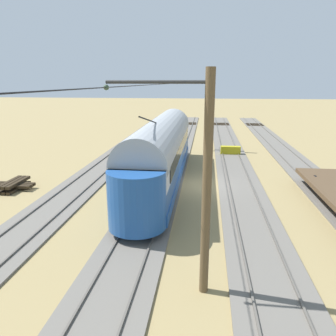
% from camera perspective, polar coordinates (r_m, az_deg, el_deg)
% --- Properties ---
extents(ground_plane, '(220.00, 220.00, 0.00)m').
position_cam_1_polar(ground_plane, '(20.97, 5.77, -3.11)').
color(ground_plane, '#937F51').
extents(track_streetcar_siding, '(2.80, 80.00, 0.18)m').
position_cam_1_polar(track_streetcar_siding, '(22.52, 25.88, -3.17)').
color(track_streetcar_siding, '#666059').
rests_on(track_streetcar_siding, ground).
extents(track_adjacent_siding, '(2.80, 80.00, 0.18)m').
position_cam_1_polar(track_adjacent_siding, '(21.37, 12.72, -2.91)').
color(track_adjacent_siding, '#666059').
rests_on(track_adjacent_siding, ground).
extents(track_third_siding, '(2.80, 80.00, 0.18)m').
position_cam_1_polar(track_third_siding, '(21.44, -1.11, -2.46)').
color(track_third_siding, '#666059').
rests_on(track_third_siding, ground).
extents(track_outer_siding, '(2.80, 80.00, 0.18)m').
position_cam_1_polar(track_outer_siding, '(22.71, -14.10, -1.92)').
color(track_outer_siding, '#666059').
rests_on(track_outer_siding, ground).
extents(vintage_streetcar, '(2.65, 17.90, 4.98)m').
position_cam_1_polar(vintage_streetcar, '(20.89, -1.13, 3.33)').
color(vintage_streetcar, '#1E4C93').
rests_on(vintage_streetcar, ground).
extents(catenary_pole_foreground, '(3.15, 0.28, 6.97)m').
position_cam_1_polar(catenary_pole_foreground, '(31.10, 6.90, 9.76)').
color(catenary_pole_foreground, brown).
rests_on(catenary_pole_foreground, ground).
extents(catenary_pole_mid_near, '(3.15, 0.28, 6.97)m').
position_cam_1_polar(catenary_pole_mid_near, '(9.48, 6.42, -2.79)').
color(catenary_pole_mid_near, brown).
rests_on(catenary_pole_mid_near, ground).
extents(overhead_wire_run, '(2.94, 47.88, 0.18)m').
position_cam_1_polar(overhead_wire_run, '(10.24, -9.28, 14.18)').
color(overhead_wire_run, black).
rests_on(overhead_wire_run, ground).
extents(spare_tie_stack, '(2.40, 2.40, 0.54)m').
position_cam_1_polar(spare_tie_stack, '(22.29, -25.84, -2.76)').
color(spare_tie_stack, '#2D2316').
rests_on(spare_tie_stack, ground).
extents(track_end_bumper, '(1.80, 0.60, 0.80)m').
position_cam_1_polar(track_end_bumper, '(30.00, 11.13, 3.09)').
color(track_end_bumper, '#B2A519').
rests_on(track_end_bumper, ground).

